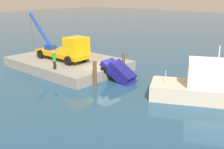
% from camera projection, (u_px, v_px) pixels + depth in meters
% --- Properties ---
extents(ground, '(200.00, 200.00, 0.00)m').
position_uv_depth(ground, '(105.00, 78.00, 28.26)').
color(ground, navy).
extents(dock, '(13.09, 8.88, 1.07)m').
position_uv_depth(dock, '(68.00, 63.00, 31.83)').
color(dock, gray).
rests_on(dock, ground).
extents(crane_truck, '(10.16, 2.70, 4.97)m').
position_uv_depth(crane_truck, '(67.00, 49.00, 30.31)').
color(crane_truck, orange).
rests_on(crane_truck, dock).
extents(dock_worker, '(0.34, 0.34, 1.83)m').
position_uv_depth(dock_worker, '(54.00, 60.00, 27.26)').
color(dock_worker, black).
rests_on(dock_worker, dock).
extents(salvaged_car, '(4.37, 2.29, 3.09)m').
position_uv_depth(salvaged_car, '(122.00, 75.00, 26.98)').
color(salvaged_car, navy).
rests_on(salvaged_car, ground).
extents(piling_near, '(0.36, 0.36, 2.34)m').
position_uv_depth(piling_near, '(95.00, 73.00, 25.69)').
color(piling_near, brown).
rests_on(piling_near, ground).
extents(piling_mid, '(0.29, 0.29, 2.46)m').
position_uv_depth(piling_mid, '(124.00, 65.00, 28.62)').
color(piling_mid, brown).
rests_on(piling_mid, ground).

